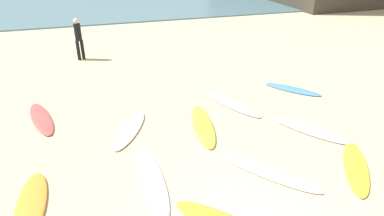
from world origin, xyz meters
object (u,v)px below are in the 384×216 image
(surfboard_3, at_px, (152,180))
(surfboard_6, at_px, (292,89))
(surfboard_5, at_px, (230,103))
(surfboard_9, at_px, (130,129))
(surfboard_2, at_px, (31,204))
(beachgoer_near, at_px, (78,37))
(surfboard_0, at_px, (356,167))
(surfboard_1, at_px, (267,172))
(surfboard_8, at_px, (203,125))
(surfboard_4, at_px, (310,130))
(surfboard_7, at_px, (41,118))

(surfboard_3, distance_m, surfboard_6, 6.61)
(surfboard_3, height_order, surfboard_6, surfboard_3)
(surfboard_5, distance_m, surfboard_9, 3.36)
(surfboard_2, relative_size, surfboard_6, 1.02)
(beachgoer_near, bearing_deg, surfboard_2, -122.97)
(surfboard_0, height_order, surfboard_2, surfboard_2)
(surfboard_2, height_order, surfboard_9, surfboard_2)
(surfboard_3, bearing_deg, surfboard_6, -148.30)
(surfboard_0, xyz_separation_m, surfboard_2, (-7.00, 0.91, 0.01))
(surfboard_1, xyz_separation_m, surfboard_8, (-0.71, 2.41, 0.01))
(surfboard_4, height_order, beachgoer_near, beachgoer_near)
(surfboard_4, distance_m, surfboard_8, 2.94)
(surfboard_2, distance_m, surfboard_9, 3.26)
(surfboard_3, relative_size, surfboard_7, 1.12)
(surfboard_5, bearing_deg, surfboard_3, -158.36)
(surfboard_3, xyz_separation_m, surfboard_9, (-0.16, 2.32, -0.00))
(surfboard_3, bearing_deg, surfboard_8, -133.17)
(surfboard_2, bearing_deg, surfboard_0, 173.98)
(surfboard_0, distance_m, beachgoer_near, 11.65)
(surfboard_0, xyz_separation_m, surfboard_5, (-1.46, 3.97, 0.01))
(surfboard_5, height_order, beachgoer_near, beachgoer_near)
(surfboard_6, height_order, beachgoer_near, beachgoer_near)
(surfboard_1, xyz_separation_m, surfboard_5, (0.57, 3.52, 0.01))
(surfboard_6, bearing_deg, surfboard_5, 149.49)
(surfboard_2, distance_m, surfboard_6, 8.78)
(surfboard_7, bearing_deg, surfboard_1, 125.63)
(surfboard_2, height_order, surfboard_5, surfboard_2)
(surfboard_0, bearing_deg, surfboard_9, -179.54)
(surfboard_5, xyz_separation_m, surfboard_8, (-1.27, -1.11, 0.00))
(surfboard_2, xyz_separation_m, beachgoer_near, (1.10, 9.09, 0.95))
(surfboard_3, distance_m, beachgoer_near, 9.21)
(surfboard_8, bearing_deg, surfboard_2, 34.27)
(surfboard_0, distance_m, surfboard_4, 1.76)
(surfboard_3, xyz_separation_m, surfboard_4, (4.57, 0.83, -0.00))
(surfboard_0, distance_m, surfboard_2, 7.06)
(surfboard_0, bearing_deg, surfboard_4, 125.21)
(surfboard_9, relative_size, beachgoer_near, 1.21)
(surfboard_5, bearing_deg, beachgoer_near, 103.71)
(surfboard_0, bearing_deg, surfboard_7, -178.27)
(surfboard_6, xyz_separation_m, beachgoer_near, (-6.97, 5.65, 0.97))
(surfboard_7, bearing_deg, surfboard_3, 109.47)
(surfboard_1, relative_size, surfboard_2, 1.24)
(surfboard_1, height_order, surfboard_9, surfboard_9)
(surfboard_0, relative_size, surfboard_3, 0.86)
(surfboard_6, bearing_deg, beachgoer_near, 101.88)
(surfboard_5, bearing_deg, surfboard_6, -14.03)
(surfboard_8, relative_size, surfboard_9, 1.12)
(surfboard_2, bearing_deg, surfboard_1, 176.09)
(surfboard_2, height_order, surfboard_4, surfboard_2)
(surfboard_0, height_order, surfboard_4, same)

